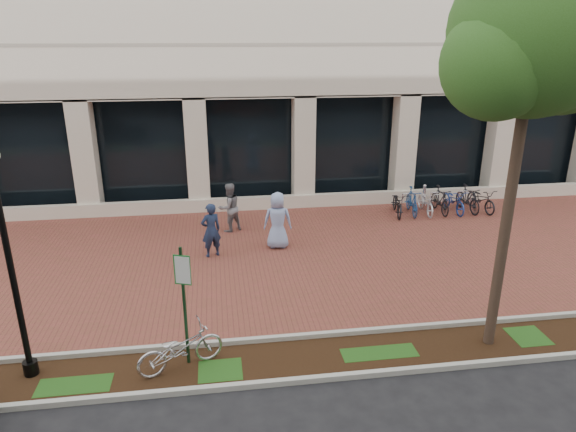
{
  "coord_description": "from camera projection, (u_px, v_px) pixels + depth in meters",
  "views": [
    {
      "loc": [
        -1.34,
        -14.12,
        6.36
      ],
      "look_at": [
        0.59,
        -0.8,
        1.57
      ],
      "focal_mm": 32.0,
      "sensor_mm": 36.0,
      "label": 1
    }
  ],
  "objects": [
    {
      "name": "pedestrian_right",
      "position": [
        278.0,
        220.0,
        15.88
      ],
      "size": [
        0.94,
        0.67,
        1.8
      ],
      "primitive_type": "imported",
      "rotation": [
        0.0,
        0.0,
        3.02
      ],
      "color": "#8DA3D3",
      "rests_on": "ground"
    },
    {
      "name": "bike_rack_cluster",
      "position": [
        440.0,
        201.0,
        19.17
      ],
      "size": [
        4.15,
        1.78,
        0.99
      ],
      "rotation": [
        0.0,
        0.0,
        -0.08
      ],
      "color": "black",
      "rests_on": "ground"
    },
    {
      "name": "parking_sign",
      "position": [
        184.0,
        292.0,
        9.94
      ],
      "size": [
        0.34,
        0.07,
        2.57
      ],
      "rotation": [
        0.0,
        0.0,
        -0.35
      ],
      "color": "#14381D",
      "rests_on": "ground"
    },
    {
      "name": "curb_street_side",
      "position": [
        296.0,
        381.0,
        9.86
      ],
      "size": [
        40.0,
        0.12,
        0.12
      ],
      "primitive_type": "cube",
      "color": "#AEAEA4",
      "rests_on": "ground"
    },
    {
      "name": "pedestrian_left",
      "position": [
        211.0,
        230.0,
        15.26
      ],
      "size": [
        0.71,
        0.59,
        1.68
      ],
      "primitive_type": "imported",
      "rotation": [
        0.0,
        0.0,
        3.51
      ],
      "color": "#1B2744",
      "rests_on": "ground"
    },
    {
      "name": "brick_plaza",
      "position": [
        265.0,
        257.0,
        15.47
      ],
      "size": [
        40.0,
        9.0,
        0.01
      ],
      "primitive_type": "cube",
      "color": "brown",
      "rests_on": "ground"
    },
    {
      "name": "street_tree",
      "position": [
        535.0,
        43.0,
        9.15
      ],
      "size": [
        3.68,
        3.07,
        7.94
      ],
      "color": "#4A372A",
      "rests_on": "ground"
    },
    {
      "name": "curb_plaza_side",
      "position": [
        286.0,
        338.0,
        11.26
      ],
      "size": [
        40.0,
        0.12,
        0.12
      ],
      "primitive_type": "cube",
      "color": "#AEAEA4",
      "rests_on": "ground"
    },
    {
      "name": "lamppost",
      "position": [
        8.0,
        254.0,
        9.27
      ],
      "size": [
        0.36,
        0.36,
        4.6
      ],
      "color": "black",
      "rests_on": "ground"
    },
    {
      "name": "bollard",
      "position": [
        424.0,
        197.0,
        19.46
      ],
      "size": [
        0.12,
        0.12,
        1.01
      ],
      "color": "silver",
      "rests_on": "ground"
    },
    {
      "name": "locked_bicycle",
      "position": [
        180.0,
        348.0,
        10.17
      ],
      "size": [
        1.88,
        1.25,
        0.93
      ],
      "primitive_type": "imported",
      "rotation": [
        0.0,
        0.0,
        1.96
      ],
      "color": "silver",
      "rests_on": "ground"
    },
    {
      "name": "ground",
      "position": [
        265.0,
        257.0,
        15.47
      ],
      "size": [
        120.0,
        120.0,
        0.0
      ],
      "primitive_type": "plane",
      "color": "black",
      "rests_on": "ground"
    },
    {
      "name": "pedestrian_mid",
      "position": [
        229.0,
        208.0,
        17.25
      ],
      "size": [
        1.02,
        0.96,
        1.68
      ],
      "primitive_type": "imported",
      "rotation": [
        0.0,
        0.0,
        3.68
      ],
      "color": "slate",
      "rests_on": "ground"
    },
    {
      "name": "planting_strip",
      "position": [
        291.0,
        360.0,
        10.58
      ],
      "size": [
        40.0,
        1.5,
        0.01
      ],
      "primitive_type": "cube",
      "color": "black",
      "rests_on": "ground"
    }
  ]
}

